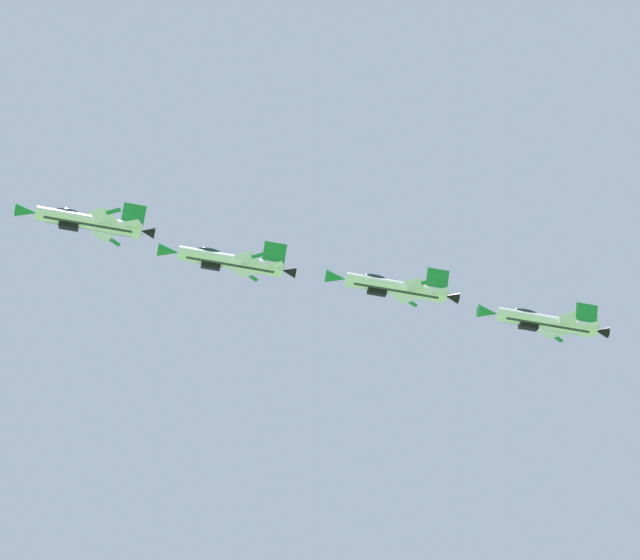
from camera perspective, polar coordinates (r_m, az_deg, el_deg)
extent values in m
cylinder|color=silver|center=(148.12, -10.28, 2.56)|extent=(11.94, 5.34, 1.70)
cube|color=#2D3338|center=(147.95, -10.31, 2.40)|extent=(10.01, 4.42, 1.24)
cone|color=#197A38|center=(148.92, -12.99, 3.01)|extent=(2.77, 2.23, 1.56)
cone|color=black|center=(147.68, -7.70, 2.14)|extent=(1.94, 1.79, 1.36)
ellipsoid|color=#192333|center=(148.61, -11.24, 2.95)|extent=(3.52, 2.47, 1.55)
cube|color=black|center=(148.04, -11.16, 2.41)|extent=(2.52, 2.00, 1.35)
cube|color=silver|center=(145.53, -9.64, 2.80)|extent=(2.45, 3.62, 2.86)
cube|color=#197A38|center=(143.50, -9.21, 3.05)|extent=(1.67, 0.85, 0.54)
cube|color=silver|center=(150.38, -9.62, 2.06)|extent=(3.72, 3.69, 2.86)
cube|color=#197A38|center=(152.26, -9.20, 1.70)|extent=(1.53, 1.55, 0.54)
cube|color=silver|center=(146.34, -8.33, 2.46)|extent=(1.82, 1.90, 1.54)
cube|color=silver|center=(149.18, -8.34, 2.03)|extent=(2.45, 2.46, 1.54)
cube|color=#197A38|center=(148.44, -8.33, 2.90)|extent=(3.04, 2.54, 2.12)
cylinder|color=silver|center=(145.73, -4.01, 0.83)|extent=(11.94, 5.34, 1.70)
cube|color=#2D3338|center=(145.60, -4.04, 0.65)|extent=(9.99, 4.37, 1.30)
cone|color=#197A38|center=(145.73, -6.79, 1.29)|extent=(2.77, 2.23, 1.56)
cone|color=black|center=(146.05, -1.40, 0.38)|extent=(1.94, 1.79, 1.36)
ellipsoid|color=#192333|center=(145.86, -5.00, 1.24)|extent=(3.52, 2.47, 1.56)
cube|color=black|center=(145.48, -4.90, 0.67)|extent=(2.52, 1.99, 1.37)
cube|color=silver|center=(143.25, -3.27, 0.95)|extent=(2.41, 3.40, 3.11)
cube|color=#197A38|center=(141.28, -2.75, 1.11)|extent=(1.67, 0.83, 0.57)
cube|color=silver|center=(148.27, -3.43, 0.42)|extent=(3.56, 3.53, 3.11)
cube|color=#197A38|center=(150.34, -3.08, 0.14)|extent=(1.52, 1.54, 0.57)
cube|color=silver|center=(144.48, -1.98, 0.65)|extent=(1.81, 1.78, 1.67)
cube|color=silver|center=(147.41, -2.10, 0.34)|extent=(2.38, 2.37, 1.67)
cube|color=#197A38|center=(146.43, -2.05, 1.19)|extent=(3.08, 2.69, 1.98)
cylinder|color=silver|center=(149.26, 3.41, -0.34)|extent=(11.94, 5.34, 1.70)
cube|color=#2D3338|center=(149.13, 3.38, -0.51)|extent=(9.99, 4.38, 1.29)
cone|color=#197A38|center=(148.32, 0.71, 0.11)|extent=(2.77, 2.23, 1.56)
cone|color=black|center=(150.45, 5.91, -0.77)|extent=(1.94, 1.79, 1.36)
ellipsoid|color=#192333|center=(149.06, 2.45, 0.06)|extent=(3.52, 2.47, 1.56)
cube|color=black|center=(148.71, 2.56, -0.50)|extent=(2.52, 1.99, 1.37)
cube|color=silver|center=(147.05, 4.25, -0.22)|extent=(2.42, 3.45, 3.05)
cube|color=#197A38|center=(145.27, 4.85, -0.07)|extent=(1.67, 0.84, 0.56)
cube|color=silver|center=(151.98, 3.84, -0.74)|extent=(3.60, 3.57, 3.05)
cube|color=#197A38|center=(154.15, 4.09, -1.01)|extent=(1.52, 1.54, 0.56)
cube|color=silver|center=(148.70, 5.43, -0.51)|extent=(1.81, 1.81, 1.64)
cube|color=silver|center=(151.57, 5.17, -0.81)|extent=(2.39, 2.39, 1.64)
cube|color=#197A38|center=(150.61, 5.26, 0.01)|extent=(3.07, 2.65, 2.01)
cylinder|color=silver|center=(152.85, 10.09, -1.87)|extent=(11.94, 5.34, 1.70)
cube|color=#2D3338|center=(152.70, 10.08, -2.03)|extent=(10.00, 4.41, 1.25)
cone|color=#197A38|center=(151.07, 7.51, -1.44)|extent=(2.77, 2.23, 1.56)
cone|color=black|center=(154.82, 12.46, -2.26)|extent=(1.94, 1.79, 1.36)
ellipsoid|color=#192333|center=(152.37, 9.16, -1.49)|extent=(3.52, 2.47, 1.55)
cube|color=black|center=(152.02, 9.30, -2.03)|extent=(2.52, 2.00, 1.35)
cube|color=silver|center=(150.95, 11.01, -1.71)|extent=(2.44, 3.59, 2.89)
cube|color=#197A38|center=(149.39, 11.68, -1.55)|extent=(1.67, 0.85, 0.55)
cube|color=silver|center=(155.66, 10.39, -2.28)|extent=(3.71, 3.67, 2.89)
cube|color=#197A38|center=(157.88, 10.54, -2.56)|extent=(1.53, 1.55, 0.55)
cube|color=silver|center=(152.95, 12.08, -2.00)|extent=(1.82, 1.89, 1.56)
cube|color=silver|center=(155.69, 11.70, -2.33)|extent=(2.44, 2.45, 1.56)
cube|color=#197A38|center=(154.82, 11.82, -1.52)|extent=(3.04, 2.56, 2.10)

